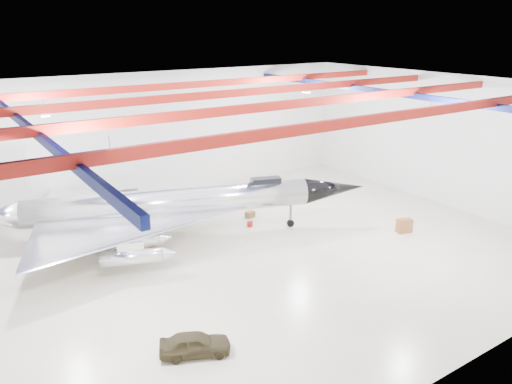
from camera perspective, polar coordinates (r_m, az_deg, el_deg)
floor at (r=33.49m, az=-1.57°, el=-7.45°), size 40.00×40.00×0.00m
wall_back at (r=44.52m, az=-12.07°, el=6.22°), size 40.00×0.00×40.00m
wall_right at (r=45.07m, az=20.50°, el=5.60°), size 0.00×30.00×30.00m
ceiling at (r=30.34m, az=-1.75°, el=11.58°), size 40.00×40.00×0.00m
ceiling_structure at (r=30.43m, az=-1.74°, el=10.31°), size 39.50×29.50×1.08m
jet_aircraft at (r=35.88m, az=-9.70°, el=-1.60°), size 26.80×20.20×7.57m
jeep at (r=24.43m, az=-6.99°, el=-16.85°), size 3.57×2.58×1.13m
desk at (r=38.73m, az=16.59°, el=-3.72°), size 1.25×0.90×1.04m
crate_ply at (r=34.82m, az=-11.75°, el=-6.48°), size 0.59×0.51×0.36m
toolbox_red at (r=37.81m, az=-12.49°, el=-4.47°), size 0.58×0.49×0.36m
parts_bin at (r=40.10m, az=-0.69°, el=-2.57°), size 0.76×0.64×0.48m
crate_small at (r=36.99m, az=-13.41°, el=-5.15°), size 0.39×0.32×0.27m
tool_chest at (r=38.31m, az=-0.71°, el=-3.68°), size 0.52×0.52×0.39m
oil_barrel at (r=37.03m, az=-11.45°, el=-4.85°), size 0.71×0.63×0.42m
spares_box at (r=39.35m, az=-8.31°, el=-3.26°), size 0.57×0.57×0.40m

